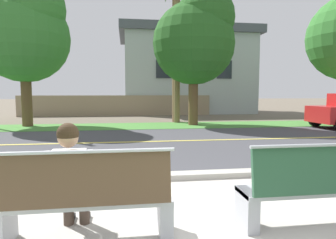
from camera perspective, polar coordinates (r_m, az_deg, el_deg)
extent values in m
plane|color=#665B4C|center=(10.91, -3.44, -3.04)|extent=(140.00, 140.00, 0.00)
cube|color=#B7B2A8|center=(3.63, 7.10, -20.14)|extent=(44.00, 3.60, 0.01)
cube|color=#ADA89E|center=(5.40, 1.57, -10.97)|extent=(44.00, 0.30, 0.11)
cube|color=#424247|center=(9.43, -2.69, -4.31)|extent=(52.00, 8.00, 0.01)
cube|color=#E0CC4C|center=(9.43, -2.69, -4.28)|extent=(48.00, 0.14, 0.01)
cube|color=#478438|center=(13.93, -4.47, -1.23)|extent=(48.00, 2.80, 0.02)
cube|color=silver|center=(3.58, -29.38, -17.32)|extent=(0.14, 0.40, 0.45)
cube|color=silver|center=(3.38, -0.65, -18.02)|extent=(0.14, 0.40, 0.45)
cube|color=silver|center=(3.31, -15.56, -15.00)|extent=(1.80, 0.44, 0.05)
cube|color=brown|center=(3.04, -16.17, -11.20)|extent=(1.73, 0.12, 0.52)
cylinder|color=silver|center=(2.96, -16.34, -6.05)|extent=(1.80, 0.04, 0.04)
cube|color=#9EA0A8|center=(3.62, 15.09, -16.60)|extent=(0.14, 0.40, 0.45)
cube|color=#9EA0A8|center=(3.94, 26.57, -12.06)|extent=(1.80, 0.44, 0.05)
cube|color=#285138|center=(3.71, 28.47, -8.62)|extent=(1.73, 0.12, 0.52)
cylinder|color=#9EA0A8|center=(3.65, 28.76, -4.38)|extent=(1.80, 0.04, 0.04)
cylinder|color=#47382D|center=(3.50, -19.54, -12.51)|extent=(0.15, 0.42, 0.15)
cylinder|color=#47382D|center=(3.47, -16.55, -12.58)|extent=(0.15, 0.42, 0.15)
cylinder|color=#47382D|center=(3.77, -18.81, -15.92)|extent=(0.12, 0.12, 0.43)
cube|color=black|center=(3.91, -18.50, -17.97)|extent=(0.09, 0.24, 0.07)
cylinder|color=#47382D|center=(3.74, -16.00, -16.01)|extent=(0.12, 0.12, 0.43)
cube|color=black|center=(3.88, -15.76, -18.07)|extent=(0.09, 0.24, 0.07)
cube|color=silver|center=(3.25, -18.74, -10.19)|extent=(0.34, 0.20, 0.52)
cylinder|color=silver|center=(3.31, -22.40, -9.67)|extent=(0.09, 0.09, 0.46)
cylinder|color=silver|center=(3.23, -14.88, -9.81)|extent=(0.09, 0.09, 0.46)
sphere|color=tan|center=(3.18, -18.91, -3.34)|extent=(0.21, 0.21, 0.21)
sphere|color=#382819|center=(3.17, -18.93, -2.63)|extent=(0.22, 0.22, 0.22)
cylinder|color=black|center=(15.32, 26.79, -0.02)|extent=(0.64, 0.18, 0.64)
cylinder|color=brown|center=(15.17, -25.82, 3.62)|extent=(0.47, 0.47, 2.56)
sphere|color=#33752D|center=(15.38, -26.24, 14.18)|extent=(4.10, 4.10, 4.10)
sphere|color=#33752D|center=(15.20, -24.87, 19.09)|extent=(2.87, 2.87, 2.87)
cylinder|color=brown|center=(14.29, 4.92, 3.81)|extent=(0.46, 0.46, 2.45)
sphere|color=#23561E|center=(14.48, 5.01, 14.51)|extent=(3.91, 3.91, 3.91)
sphere|color=#23561E|center=(14.56, 7.31, 19.16)|extent=(2.74, 2.74, 2.74)
cylinder|color=brown|center=(15.63, 1.75, 15.21)|extent=(0.32, 0.32, 8.56)
cylinder|color=brown|center=(16.09, 1.41, 12.31)|extent=(0.32, 0.32, 7.12)
cube|color=gray|center=(20.45, -9.90, 2.69)|extent=(13.00, 0.36, 1.40)
cube|color=#A3ADB2|center=(24.15, 3.40, 8.46)|extent=(9.71, 6.40, 5.89)
cube|color=#474C56|center=(24.55, 3.44, 16.05)|extent=(10.48, 6.91, 0.60)
cube|color=#232833|center=(20.63, -0.81, 9.85)|extent=(1.10, 0.06, 1.30)
cube|color=#232833|center=(21.62, 10.91, 9.54)|extent=(1.10, 0.06, 1.30)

